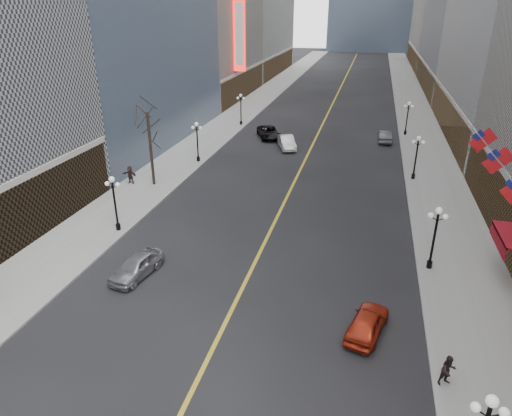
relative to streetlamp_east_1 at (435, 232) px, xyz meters
The scene contains 21 objects.
sidewalk_east 40.16m from the streetlamp_east_1, 86.85° to the left, with size 6.00×230.00×0.15m, color gray.
sidewalk_west 47.68m from the streetlamp_east_1, 122.82° to the left, with size 6.00×230.00×0.15m, color gray.
lane_line 51.45m from the streetlamp_east_1, 103.28° to the left, with size 0.25×200.00×0.02m, color gold.
streetlamp_east_1 is the anchor object (origin of this frame).
streetlamp_east_2 18.00m from the streetlamp_east_1, 90.00° to the left, with size 1.26×0.44×4.52m.
streetlamp_east_3 36.00m from the streetlamp_east_1, 90.00° to the left, with size 1.26×0.44×4.52m.
streetlamp_west_1 23.60m from the streetlamp_east_1, behind, with size 1.26×0.44×4.52m.
streetlamp_west_2 29.68m from the streetlamp_east_1, 142.67° to the left, with size 1.26×0.44×4.52m.
streetlamp_west_3 43.05m from the streetlamp_east_1, 123.25° to the left, with size 1.26×0.44×4.52m.
flag_4 5.96m from the streetlamp_east_1, 29.66° to the left, with size 2.87×0.12×2.87m.
flag_5 8.98m from the streetlamp_east_1, 63.36° to the left, with size 2.87×0.12×2.87m.
awning_c 4.31m from the streetlamp_east_1, ahead, with size 1.40×4.00×0.93m.
theatre_marquee 57.87m from the streetlamp_east_1, 118.97° to the left, with size 2.00×0.55×12.00m.
tree_west_far 27.41m from the streetlamp_east_1, 158.43° to the left, with size 3.60×3.60×7.92m.
car_nb_near 19.95m from the streetlamp_east_1, 163.60° to the right, with size 1.78×4.43×1.51m, color #9B9CA2.
car_nb_mid 29.89m from the streetlamp_east_1, 119.67° to the left, with size 1.68×4.81×1.58m, color silver.
car_nb_far 35.21m from the streetlamp_east_1, 120.79° to the left, with size 2.60×5.63×1.56m, color black.
car_sb_mid 9.05m from the streetlamp_east_1, 116.87° to the right, with size 1.67×4.16×1.42m, color #A02511.
car_sb_far 32.26m from the streetlamp_east_1, 94.99° to the left, with size 1.60×4.59×1.51m, color #4F5457.
ped_east_walk 11.02m from the streetlamp_east_1, 91.06° to the right, with size 0.79×0.43×1.62m, color black.
ped_west_far 29.37m from the streetlamp_east_1, 160.74° to the left, with size 1.66×0.48×1.79m, color black.
Camera 1 is at (6.84, 1.07, 16.67)m, focal length 32.00 mm.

